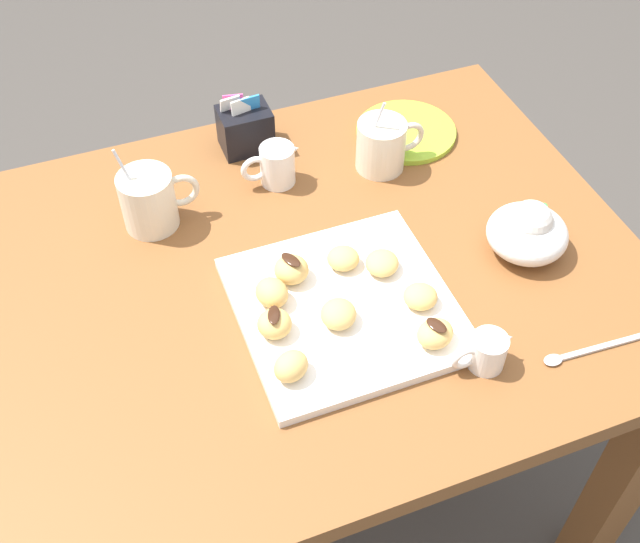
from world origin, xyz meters
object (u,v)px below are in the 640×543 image
at_px(sugar_caddy, 244,129).
at_px(beignet_3, 435,333).
at_px(cream_pitcher_white, 276,164).
at_px(beignet_8, 275,324).
at_px(beignet_7, 382,263).
at_px(chocolate_sauce_pitcher, 487,351).
at_px(pastry_plate_square, 345,307).
at_px(beignet_1, 291,366).
at_px(beignet_5, 340,314).
at_px(ice_cream_bowl, 528,231).
at_px(beignet_6, 291,269).
at_px(beignet_2, 272,293).
at_px(coffee_mug_cream_left, 149,199).
at_px(beignet_4, 343,258).
at_px(beignet_0, 420,296).
at_px(dining_table, 309,322).
at_px(saucer_lime_left, 406,132).
at_px(coffee_mug_cream_right, 382,144).

distance_m(sugar_caddy, beignet_3, 0.54).
relative_size(cream_pitcher_white, beignet_8, 2.10).
bearing_deg(beignet_7, chocolate_sauce_pitcher, -71.37).
distance_m(cream_pitcher_white, chocolate_sauce_pitcher, 0.49).
relative_size(chocolate_sauce_pitcher, beignet_7, 1.71).
distance_m(pastry_plate_square, beignet_1, 0.15).
xyz_separation_m(beignet_5, beignet_7, (0.10, 0.07, -0.00)).
bearing_deg(beignet_3, beignet_8, 155.04).
bearing_deg(ice_cream_bowl, beignet_6, 170.95).
xyz_separation_m(beignet_2, beignet_3, (0.19, -0.15, -0.00)).
bearing_deg(chocolate_sauce_pitcher, beignet_2, 140.62).
xyz_separation_m(coffee_mug_cream_left, beignet_2, (0.12, -0.24, -0.02)).
xyz_separation_m(beignet_1, beignet_5, (0.10, 0.06, -0.00)).
bearing_deg(beignet_4, beignet_0, -55.41).
relative_size(dining_table, beignet_5, 19.16).
xyz_separation_m(dining_table, cream_pitcher_white, (0.02, 0.21, 0.17)).
distance_m(pastry_plate_square, sugar_caddy, 0.42).
xyz_separation_m(chocolate_sauce_pitcher, beignet_3, (-0.06, 0.05, 0.00)).
bearing_deg(beignet_5, saucer_lime_left, 53.22).
distance_m(saucer_lime_left, beignet_6, 0.43).
xyz_separation_m(dining_table, beignet_7, (0.10, -0.06, 0.16)).
relative_size(dining_table, pastry_plate_square, 3.36).
distance_m(ice_cream_bowl, beignet_5, 0.34).
bearing_deg(cream_pitcher_white, pastry_plate_square, -89.85).
height_order(beignet_0, beignet_1, beignet_1).
distance_m(saucer_lime_left, beignet_4, 0.37).
relative_size(coffee_mug_cream_left, beignet_1, 2.91).
distance_m(dining_table, saucer_lime_left, 0.41).
bearing_deg(beignet_2, coffee_mug_cream_left, 117.02).
bearing_deg(sugar_caddy, beignet_3, -77.62).
xyz_separation_m(coffee_mug_cream_right, beignet_8, (-0.30, -0.30, -0.01)).
xyz_separation_m(coffee_mug_cream_left, beignet_4, (0.25, -0.21, -0.02)).
xyz_separation_m(ice_cream_bowl, chocolate_sauce_pitcher, (-0.17, -0.18, -0.01)).
bearing_deg(beignet_1, cream_pitcher_white, 74.01).
height_order(ice_cream_bowl, beignet_0, ice_cream_bowl).
xyz_separation_m(beignet_4, beignet_6, (-0.08, 0.00, 0.00)).
relative_size(pastry_plate_square, coffee_mug_cream_right, 2.21).
height_order(beignet_4, beignet_8, beignet_8).
bearing_deg(ice_cream_bowl, coffee_mug_cream_right, 115.64).
bearing_deg(beignet_1, beignet_3, -5.01).
bearing_deg(beignet_7, sugar_caddy, 105.23).
height_order(beignet_0, beignet_2, beignet_2).
bearing_deg(saucer_lime_left, coffee_mug_cream_left, -172.16).
xyz_separation_m(dining_table, beignet_2, (-0.08, -0.06, 0.17)).
distance_m(beignet_6, beignet_8, 0.11).
bearing_deg(sugar_caddy, ice_cream_bowl, -50.10).
bearing_deg(cream_pitcher_white, ice_cream_bowl, -43.16).
distance_m(dining_table, cream_pitcher_white, 0.27).
distance_m(beignet_3, beignet_6, 0.24).
xyz_separation_m(pastry_plate_square, sugar_caddy, (-0.02, 0.42, 0.03)).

